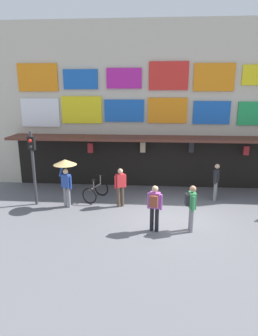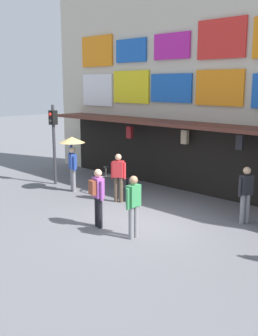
{
  "view_description": "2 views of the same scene",
  "coord_description": "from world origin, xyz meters",
  "px_view_note": "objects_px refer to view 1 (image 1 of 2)",
  "views": [
    {
      "loc": [
        -0.8,
        -10.44,
        4.84
      ],
      "look_at": [
        -1.67,
        1.29,
        1.66
      ],
      "focal_mm": 31.04,
      "sensor_mm": 36.0,
      "label": 1
    },
    {
      "loc": [
        7.73,
        -8.18,
        3.97
      ],
      "look_at": [
        -1.64,
        1.24,
        1.23
      ],
      "focal_mm": 43.3,
      "sensor_mm": 36.0,
      "label": 2
    }
  ],
  "objects_px": {
    "pedestrian_in_blue": "(216,180)",
    "pedestrian_in_yellow": "(154,205)",
    "traffic_light_near": "(33,157)",
    "pedestrian_with_umbrella": "(65,170)",
    "pedestrian_in_purple": "(191,205)",
    "bicycle_parked": "(96,191)",
    "pedestrian_in_red": "(120,184)"
  },
  "relations": [
    {
      "from": "bicycle_parked",
      "to": "traffic_light_near",
      "type": "bearing_deg",
      "value": -162.76
    },
    {
      "from": "bicycle_parked",
      "to": "pedestrian_in_purple",
      "type": "distance_m",
      "value": 4.81
    },
    {
      "from": "traffic_light_near",
      "to": "pedestrian_in_blue",
      "type": "height_order",
      "value": "traffic_light_near"
    },
    {
      "from": "traffic_light_near",
      "to": "pedestrian_in_yellow",
      "type": "relative_size",
      "value": 1.9
    },
    {
      "from": "pedestrian_in_blue",
      "to": "pedestrian_with_umbrella",
      "type": "relative_size",
      "value": 0.81
    },
    {
      "from": "pedestrian_in_yellow",
      "to": "pedestrian_with_umbrella",
      "type": "height_order",
      "value": "pedestrian_with_umbrella"
    },
    {
      "from": "traffic_light_near",
      "to": "pedestrian_in_blue",
      "type": "xyz_separation_m",
      "value": [
        7.88,
        1.11,
        -1.19
      ]
    },
    {
      "from": "pedestrian_with_umbrella",
      "to": "pedestrian_in_red",
      "type": "height_order",
      "value": "pedestrian_with_umbrella"
    },
    {
      "from": "pedestrian_in_blue",
      "to": "pedestrian_with_umbrella",
      "type": "height_order",
      "value": "pedestrian_with_umbrella"
    },
    {
      "from": "pedestrian_with_umbrella",
      "to": "pedestrian_in_red",
      "type": "bearing_deg",
      "value": 6.06
    },
    {
      "from": "bicycle_parked",
      "to": "pedestrian_in_red",
      "type": "xyz_separation_m",
      "value": [
        1.19,
        -0.71,
        0.59
      ]
    },
    {
      "from": "traffic_light_near",
      "to": "pedestrian_with_umbrella",
      "type": "bearing_deg",
      "value": -6.99
    },
    {
      "from": "pedestrian_with_umbrella",
      "to": "pedestrian_in_blue",
      "type": "bearing_deg",
      "value": 11.29
    },
    {
      "from": "bicycle_parked",
      "to": "pedestrian_in_blue",
      "type": "distance_m",
      "value": 5.43
    },
    {
      "from": "pedestrian_in_purple",
      "to": "pedestrian_in_yellow",
      "type": "bearing_deg",
      "value": -174.92
    },
    {
      "from": "pedestrian_in_blue",
      "to": "traffic_light_near",
      "type": "bearing_deg",
      "value": -171.96
    },
    {
      "from": "bicycle_parked",
      "to": "pedestrian_in_yellow",
      "type": "xyz_separation_m",
      "value": [
        2.62,
        -2.88,
        0.59
      ]
    },
    {
      "from": "bicycle_parked",
      "to": "pedestrian_in_purple",
      "type": "relative_size",
      "value": 0.79
    },
    {
      "from": "pedestrian_with_umbrella",
      "to": "traffic_light_near",
      "type": "bearing_deg",
      "value": 173.01
    },
    {
      "from": "bicycle_parked",
      "to": "pedestrian_in_red",
      "type": "relative_size",
      "value": 0.79
    },
    {
      "from": "traffic_light_near",
      "to": "pedestrian_in_blue",
      "type": "relative_size",
      "value": 1.9
    },
    {
      "from": "pedestrian_in_blue",
      "to": "pedestrian_in_red",
      "type": "relative_size",
      "value": 1.0
    },
    {
      "from": "pedestrian_in_red",
      "to": "bicycle_parked",
      "type": "bearing_deg",
      "value": 149.4
    },
    {
      "from": "pedestrian_in_yellow",
      "to": "pedestrian_in_purple",
      "type": "height_order",
      "value": "same"
    },
    {
      "from": "traffic_light_near",
      "to": "pedestrian_in_yellow",
      "type": "bearing_deg",
      "value": -22.54
    },
    {
      "from": "traffic_light_near",
      "to": "pedestrian_in_yellow",
      "type": "height_order",
      "value": "traffic_light_near"
    },
    {
      "from": "pedestrian_in_red",
      "to": "pedestrian_in_yellow",
      "type": "bearing_deg",
      "value": -56.85
    },
    {
      "from": "traffic_light_near",
      "to": "pedestrian_with_umbrella",
      "type": "distance_m",
      "value": 1.52
    },
    {
      "from": "pedestrian_in_blue",
      "to": "pedestrian_in_yellow",
      "type": "height_order",
      "value": "same"
    },
    {
      "from": "pedestrian_in_red",
      "to": "pedestrian_in_blue",
      "type": "bearing_deg",
      "value": 14.01
    },
    {
      "from": "pedestrian_in_purple",
      "to": "pedestrian_in_red",
      "type": "relative_size",
      "value": 1.0
    },
    {
      "from": "bicycle_parked",
      "to": "pedestrian_in_blue",
      "type": "xyz_separation_m",
      "value": [
        5.4,
        0.34,
        0.55
      ]
    }
  ]
}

